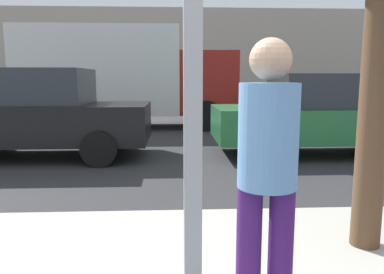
{
  "coord_description": "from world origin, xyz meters",
  "views": [
    {
      "loc": [
        -0.05,
        -0.97,
        1.55
      ],
      "look_at": [
        0.15,
        3.13,
        0.91
      ],
      "focal_mm": 35.5,
      "sensor_mm": 36.0,
      "label": 1
    }
  ],
  "objects_px": {
    "parked_car_green": "(327,114)",
    "pedestrian": "(267,170)",
    "box_truck": "(124,75)",
    "parked_car_black": "(36,113)"
  },
  "relations": [
    {
      "from": "pedestrian",
      "to": "box_truck",
      "type": "bearing_deg",
      "value": 101.39
    },
    {
      "from": "parked_car_black",
      "to": "box_truck",
      "type": "height_order",
      "value": "box_truck"
    },
    {
      "from": "parked_car_black",
      "to": "box_truck",
      "type": "relative_size",
      "value": 0.65
    },
    {
      "from": "parked_car_black",
      "to": "box_truck",
      "type": "distance_m",
      "value": 4.79
    },
    {
      "from": "parked_car_green",
      "to": "pedestrian",
      "type": "relative_size",
      "value": 2.73
    },
    {
      "from": "parked_car_green",
      "to": "parked_car_black",
      "type": "bearing_deg",
      "value": 180.0
    },
    {
      "from": "parked_car_green",
      "to": "pedestrian",
      "type": "bearing_deg",
      "value": -115.15
    },
    {
      "from": "parked_car_green",
      "to": "box_truck",
      "type": "height_order",
      "value": "box_truck"
    },
    {
      "from": "parked_car_black",
      "to": "parked_car_green",
      "type": "height_order",
      "value": "parked_car_black"
    },
    {
      "from": "pedestrian",
      "to": "parked_car_green",
      "type": "bearing_deg",
      "value": 64.85
    }
  ]
}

